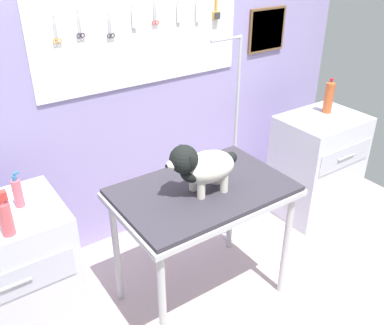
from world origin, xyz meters
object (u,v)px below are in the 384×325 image
(dog, at_px, (201,166))
(counter_left, at_px, (2,282))
(grooming_arm, at_px, (233,156))
(cabinet_right, at_px, (316,165))
(grooming_table, at_px, (203,199))
(soda_bottle, at_px, (329,97))

(dog, relative_size, counter_left, 0.51)
(grooming_arm, bearing_deg, cabinet_right, -5.51)
(grooming_table, bearing_deg, soda_bottle, 12.77)
(counter_left, height_order, soda_bottle, soda_bottle)
(dog, bearing_deg, grooming_table, 41.65)
(grooming_arm, relative_size, counter_left, 1.83)
(grooming_arm, xyz_separation_m, dog, (-0.59, -0.40, 0.28))
(counter_left, relative_size, soda_bottle, 3.07)
(dog, bearing_deg, soda_bottle, 13.68)
(soda_bottle, bearing_deg, grooming_table, -167.23)
(counter_left, bearing_deg, dog, -19.75)
(dog, bearing_deg, cabinet_right, 12.34)
(grooming_table, xyz_separation_m, grooming_arm, (0.55, 0.37, -0.02))
(cabinet_right, distance_m, soda_bottle, 0.59)
(grooming_arm, relative_size, soda_bottle, 5.63)
(grooming_arm, height_order, dog, grooming_arm)
(grooming_arm, distance_m, cabinet_right, 0.94)
(grooming_table, height_order, dog, dog)
(dog, distance_m, cabinet_right, 1.61)
(counter_left, bearing_deg, grooming_table, -17.57)
(grooming_arm, bearing_deg, dog, -145.40)
(counter_left, bearing_deg, soda_bottle, -0.46)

